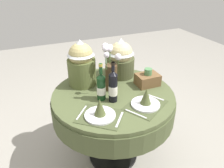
{
  "coord_description": "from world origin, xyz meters",
  "views": [
    {
      "loc": [
        -0.68,
        -1.57,
        1.82
      ],
      "look_at": [
        0.0,
        0.03,
        0.86
      ],
      "focal_mm": 35.23,
      "sensor_mm": 36.0,
      "label": 1
    }
  ],
  "objects_px": {
    "gift_tub_back_left": "(81,61)",
    "woven_basket_side_right": "(148,79)",
    "gift_tub_back_right": "(121,57)",
    "flower_vase": "(111,70)",
    "place_setting_right": "(146,101)",
    "dining_table": "(113,106)",
    "place_setting_left": "(100,111)",
    "wine_bottle_left": "(113,86)",
    "wine_bottle_centre": "(101,87)"
  },
  "relations": [
    {
      "from": "dining_table",
      "to": "wine_bottle_left",
      "type": "height_order",
      "value": "wine_bottle_left"
    },
    {
      "from": "place_setting_left",
      "to": "flower_vase",
      "type": "xyz_separation_m",
      "value": [
        0.25,
        0.36,
        0.15
      ]
    },
    {
      "from": "place_setting_left",
      "to": "place_setting_right",
      "type": "xyz_separation_m",
      "value": [
        0.4,
        -0.0,
        0.0
      ]
    },
    {
      "from": "place_setting_right",
      "to": "gift_tub_back_left",
      "type": "xyz_separation_m",
      "value": [
        -0.37,
        0.56,
        0.19
      ]
    },
    {
      "from": "gift_tub_back_left",
      "to": "gift_tub_back_right",
      "type": "xyz_separation_m",
      "value": [
        0.42,
        0.03,
        -0.03
      ]
    },
    {
      "from": "wine_bottle_left",
      "to": "gift_tub_back_left",
      "type": "relative_size",
      "value": 0.8
    },
    {
      "from": "wine_bottle_left",
      "to": "wine_bottle_centre",
      "type": "distance_m",
      "value": 0.11
    },
    {
      "from": "place_setting_right",
      "to": "flower_vase",
      "type": "distance_m",
      "value": 0.43
    },
    {
      "from": "place_setting_left",
      "to": "wine_bottle_centre",
      "type": "distance_m",
      "value": 0.26
    },
    {
      "from": "place_setting_left",
      "to": "wine_bottle_centre",
      "type": "bearing_deg",
      "value": 66.94
    },
    {
      "from": "wine_bottle_centre",
      "to": "wine_bottle_left",
      "type": "bearing_deg",
      "value": -38.41
    },
    {
      "from": "place_setting_left",
      "to": "gift_tub_back_right",
      "type": "xyz_separation_m",
      "value": [
        0.44,
        0.59,
        0.16
      ]
    },
    {
      "from": "wine_bottle_left",
      "to": "gift_tub_back_right",
      "type": "distance_m",
      "value": 0.5
    },
    {
      "from": "gift_tub_back_left",
      "to": "wine_bottle_centre",
      "type": "bearing_deg",
      "value": -77.68
    },
    {
      "from": "dining_table",
      "to": "woven_basket_side_right",
      "type": "height_order",
      "value": "woven_basket_side_right"
    },
    {
      "from": "wine_bottle_centre",
      "to": "gift_tub_back_right",
      "type": "relative_size",
      "value": 0.84
    },
    {
      "from": "gift_tub_back_left",
      "to": "gift_tub_back_right",
      "type": "relative_size",
      "value": 1.12
    },
    {
      "from": "wine_bottle_left",
      "to": "woven_basket_side_right",
      "type": "xyz_separation_m",
      "value": [
        0.42,
        0.13,
        -0.08
      ]
    },
    {
      "from": "wine_bottle_centre",
      "to": "gift_tub_back_left",
      "type": "distance_m",
      "value": 0.36
    },
    {
      "from": "dining_table",
      "to": "place_setting_left",
      "type": "height_order",
      "value": "place_setting_left"
    },
    {
      "from": "place_setting_left",
      "to": "dining_table",
      "type": "bearing_deg",
      "value": 50.57
    },
    {
      "from": "place_setting_right",
      "to": "woven_basket_side_right",
      "type": "relative_size",
      "value": 1.99
    },
    {
      "from": "place_setting_left",
      "to": "gift_tub_back_left",
      "type": "relative_size",
      "value": 0.96
    },
    {
      "from": "gift_tub_back_right",
      "to": "woven_basket_side_right",
      "type": "bearing_deg",
      "value": -62.49
    },
    {
      "from": "gift_tub_back_right",
      "to": "woven_basket_side_right",
      "type": "height_order",
      "value": "gift_tub_back_right"
    },
    {
      "from": "place_setting_right",
      "to": "flower_vase",
      "type": "height_order",
      "value": "flower_vase"
    },
    {
      "from": "dining_table",
      "to": "place_setting_right",
      "type": "xyz_separation_m",
      "value": [
        0.17,
        -0.28,
        0.19
      ]
    },
    {
      "from": "flower_vase",
      "to": "wine_bottle_centre",
      "type": "relative_size",
      "value": 1.26
    },
    {
      "from": "place_setting_left",
      "to": "wine_bottle_left",
      "type": "height_order",
      "value": "wine_bottle_left"
    },
    {
      "from": "wine_bottle_centre",
      "to": "woven_basket_side_right",
      "type": "bearing_deg",
      "value": 7.45
    },
    {
      "from": "place_setting_left",
      "to": "gift_tub_back_left",
      "type": "height_order",
      "value": "gift_tub_back_left"
    },
    {
      "from": "wine_bottle_centre",
      "to": "gift_tub_back_right",
      "type": "xyz_separation_m",
      "value": [
        0.35,
        0.36,
        0.09
      ]
    },
    {
      "from": "place_setting_left",
      "to": "place_setting_right",
      "type": "distance_m",
      "value": 0.4
    },
    {
      "from": "place_setting_left",
      "to": "gift_tub_back_left",
      "type": "xyz_separation_m",
      "value": [
        0.03,
        0.56,
        0.19
      ]
    },
    {
      "from": "flower_vase",
      "to": "woven_basket_side_right",
      "type": "height_order",
      "value": "flower_vase"
    },
    {
      "from": "gift_tub_back_right",
      "to": "wine_bottle_left",
      "type": "bearing_deg",
      "value": -122.11
    },
    {
      "from": "gift_tub_back_left",
      "to": "place_setting_right",
      "type": "bearing_deg",
      "value": -56.5
    },
    {
      "from": "wine_bottle_left",
      "to": "place_setting_right",
      "type": "bearing_deg",
      "value": -37.73
    },
    {
      "from": "dining_table",
      "to": "flower_vase",
      "type": "distance_m",
      "value": 0.35
    },
    {
      "from": "flower_vase",
      "to": "gift_tub_back_left",
      "type": "xyz_separation_m",
      "value": [
        -0.22,
        0.2,
        0.04
      ]
    },
    {
      "from": "gift_tub_back_left",
      "to": "woven_basket_side_right",
      "type": "bearing_deg",
      "value": -24.9
    },
    {
      "from": "place_setting_left",
      "to": "woven_basket_side_right",
      "type": "relative_size",
      "value": 2.0
    },
    {
      "from": "dining_table",
      "to": "place_setting_left",
      "type": "relative_size",
      "value": 2.65
    },
    {
      "from": "flower_vase",
      "to": "gift_tub_back_left",
      "type": "distance_m",
      "value": 0.3
    },
    {
      "from": "place_setting_right",
      "to": "wine_bottle_centre",
      "type": "relative_size",
      "value": 1.27
    },
    {
      "from": "wine_bottle_centre",
      "to": "gift_tub_back_left",
      "type": "bearing_deg",
      "value": 102.32
    },
    {
      "from": "flower_vase",
      "to": "gift_tub_back_left",
      "type": "relative_size",
      "value": 0.94
    },
    {
      "from": "flower_vase",
      "to": "woven_basket_side_right",
      "type": "distance_m",
      "value": 0.38
    },
    {
      "from": "wine_bottle_left",
      "to": "woven_basket_side_right",
      "type": "distance_m",
      "value": 0.44
    },
    {
      "from": "wine_bottle_centre",
      "to": "flower_vase",
      "type": "bearing_deg",
      "value": 42.17
    }
  ]
}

